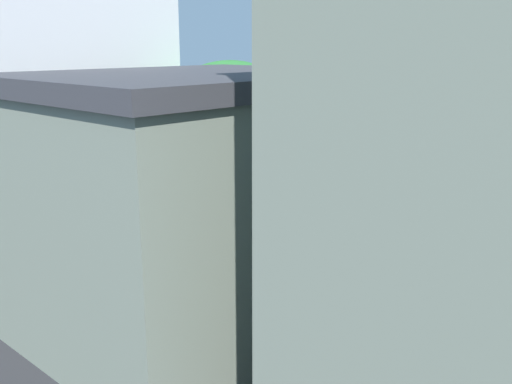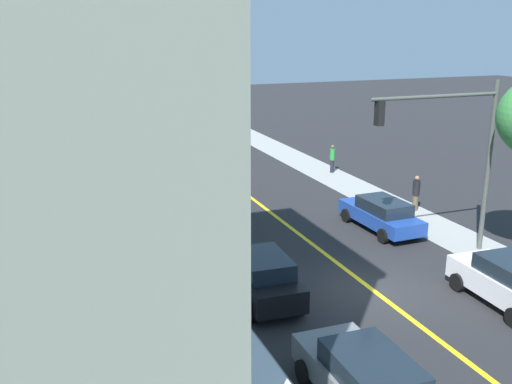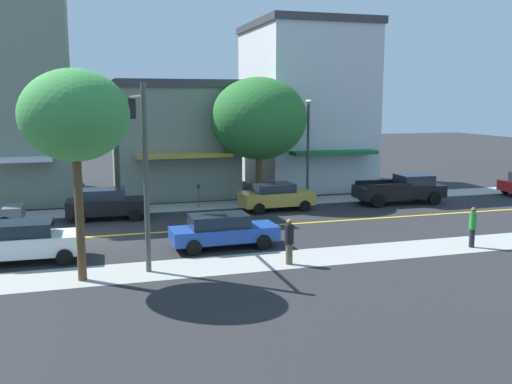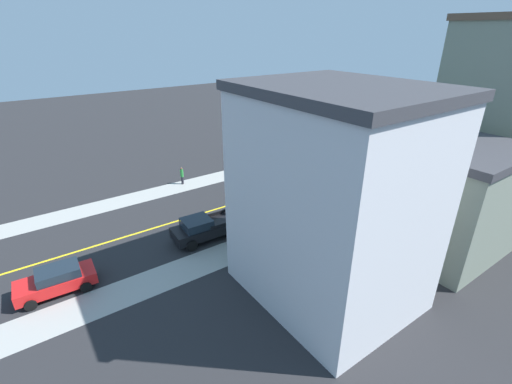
{
  "view_description": "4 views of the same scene",
  "coord_description": "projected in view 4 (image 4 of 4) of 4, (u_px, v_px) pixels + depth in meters",
  "views": [
    {
      "loc": [
        -23.79,
        -6.98,
        8.37
      ],
      "look_at": [
        -2.63,
        12.54,
        1.01
      ],
      "focal_mm": 40.78,
      "sensor_mm": 36.0,
      "label": 1
    },
    {
      "loc": [
        -10.65,
        -16.3,
        9.05
      ],
      "look_at": [
        -1.44,
        7.76,
        1.67
      ],
      "focal_mm": 41.25,
      "sensor_mm": 36.0,
      "label": 2
    },
    {
      "loc": [
        27.24,
        -0.26,
        6.34
      ],
      "look_at": [
        0.84,
        7.65,
        1.9
      ],
      "focal_mm": 40.21,
      "sensor_mm": 36.0,
      "label": 3
    },
    {
      "loc": [
        -24.19,
        28.52,
        14.15
      ],
      "look_at": [
        -2.01,
        12.83,
        1.64
      ],
      "focal_mm": 24.84,
      "sensor_mm": 36.0,
      "label": 4
    }
  ],
  "objects": [
    {
      "name": "ground_plane",
      "position": [
        341.0,
        171.0,
        38.82
      ],
      "size": [
        140.0,
        140.0,
        0.0
      ],
      "primitive_type": "plane",
      "color": "#262628"
    },
    {
      "name": "sidewalk_left",
      "position": [
        390.0,
        190.0,
        34.18
      ],
      "size": [
        2.58,
        126.0,
        0.01
      ],
      "primitive_type": "cube",
      "color": "#9E9E99",
      "rests_on": "ground"
    },
    {
      "name": "sidewalk_right",
      "position": [
        302.0,
        156.0,
        43.45
      ],
      "size": [
        2.58,
        126.0,
        0.01
      ],
      "primitive_type": "cube",
      "color": "#9E9E99",
      "rests_on": "ground"
    },
    {
      "name": "road_centerline_stripe",
      "position": [
        341.0,
        171.0,
        38.81
      ],
      "size": [
        0.2,
        126.0,
        0.0
      ],
      "primitive_type": "cube",
      "color": "yellow",
      "rests_on": "ground"
    },
    {
      "name": "brick_apartment_block",
      "position": [
        512.0,
        117.0,
        28.91
      ],
      "size": [
        10.62,
        8.78,
        15.25
      ],
      "rotation": [
        0.0,
        0.0,
        -1.57
      ],
      "color": "gray",
      "rests_on": "ground"
    },
    {
      "name": "pale_office_building",
      "position": [
        429.0,
        191.0,
        24.85
      ],
      "size": [
        11.1,
        7.93,
        7.6
      ],
      "rotation": [
        0.0,
        0.0,
        -1.57
      ],
      "color": "gray",
      "rests_on": "ground"
    },
    {
      "name": "corner_shop_building",
      "position": [
        332.0,
        200.0,
        18.73
      ],
      "size": [
        10.83,
        7.98,
        11.88
      ],
      "rotation": [
        0.0,
        0.0,
        -1.57
      ],
      "color": "silver",
      "rests_on": "ground"
    },
    {
      "name": "street_tree_left_near",
      "position": [
        323.0,
        162.0,
        26.28
      ],
      "size": [
        5.95,
        5.95,
        7.73
      ],
      "color": "brown",
      "rests_on": "ground"
    },
    {
      "name": "street_tree_right_corner",
      "position": [
        306.0,
        107.0,
        41.64
      ],
      "size": [
        3.72,
        3.72,
        7.4
      ],
      "color": "brown",
      "rests_on": "ground"
    },
    {
      "name": "fire_hydrant",
      "position": [
        384.0,
        184.0,
        34.44
      ],
      "size": [
        0.44,
        0.24,
        0.84
      ],
      "color": "red",
      "rests_on": "ground"
    },
    {
      "name": "parking_meter",
      "position": [
        344.0,
        196.0,
        30.94
      ],
      "size": [
        0.12,
        0.18,
        1.41
      ],
      "color": "#4C4C51",
      "rests_on": "ground"
    },
    {
      "name": "traffic_light_mast",
      "position": [
        302.0,
        123.0,
        39.32
      ],
      "size": [
        5.74,
        0.32,
        6.97
      ],
      "rotation": [
        0.0,
        0.0,
        3.14
      ],
      "color": "#474C47",
      "rests_on": "ground"
    },
    {
      "name": "street_lamp",
      "position": [
        285.0,
        183.0,
        25.85
      ],
      "size": [
        0.7,
        0.36,
        6.36
      ],
      "color": "#38383D",
      "rests_on": "ground"
    },
    {
      "name": "red_sedan_left_curb",
      "position": [
        57.0,
        280.0,
        20.71
      ],
      "size": [
        2.2,
        4.37,
        1.56
      ],
      "rotation": [
        0.0,
        0.0,
        1.52
      ],
      "color": "red",
      "rests_on": "ground"
    },
    {
      "name": "gold_sedan_left_curb",
      "position": [
        293.0,
        200.0,
        30.29
      ],
      "size": [
        2.23,
        4.27,
        1.56
      ],
      "rotation": [
        0.0,
        0.0,
        1.61
      ],
      "color": "#B29338",
      "rests_on": "ground"
    },
    {
      "name": "blue_sedan_right_curb",
      "position": [
        282.0,
        165.0,
        38.46
      ],
      "size": [
        2.01,
        4.64,
        1.47
      ],
      "rotation": [
        0.0,
        0.0,
        1.6
      ],
      "color": "#1E429E",
      "rests_on": "ground"
    },
    {
      "name": "grey_sedan_left_curb",
      "position": [
        404.0,
        163.0,
        38.72
      ],
      "size": [
        2.13,
        4.67,
        1.57
      ],
      "rotation": [
        0.0,
        0.0,
        1.56
      ],
      "color": "slate",
      "rests_on": "ground"
    },
    {
      "name": "black_sedan_left_curb",
      "position": [
        366.0,
        176.0,
        35.18
      ],
      "size": [
        2.1,
        4.31,
        1.65
      ],
      "rotation": [
        0.0,
        0.0,
        1.52
      ],
      "color": "black",
      "rests_on": "ground"
    },
    {
      "name": "white_sedan_right_curb",
      "position": [
        334.0,
        151.0,
        42.5
      ],
      "size": [
        2.17,
        4.22,
        1.61
      ],
      "rotation": [
        0.0,
        0.0,
        1.54
      ],
      "color": "silver",
      "rests_on": "ground"
    },
    {
      "name": "black_pickup_truck",
      "position": [
        207.0,
        227.0,
        26.1
      ],
      "size": [
        2.46,
        5.57,
        1.76
      ],
      "rotation": [
        0.0,
        0.0,
        1.53
      ],
      "color": "black",
      "rests_on": "ground"
    },
    {
      "name": "pedestrian_green_shirt",
      "position": [
        182.0,
        175.0,
        35.19
      ],
      "size": [
        0.31,
        0.31,
        1.77
      ],
      "rotation": [
        0.0,
        0.0,
        4.99
      ],
      "color": "black",
      "rests_on": "ground"
    },
    {
      "name": "pedestrian_white_shirt",
      "position": [
        328.0,
        141.0,
        46.23
      ],
      "size": [
        0.34,
        0.34,
        1.63
      ],
      "rotation": [
        0.0,
        0.0,
        0.77
      ],
      "color": "#33384C",
      "rests_on": "ground"
    },
    {
      "name": "pedestrian_blue_shirt",
      "position": [
        400.0,
        182.0,
        33.65
      ],
      "size": [
        0.38,
        0.38,
        1.8
      ],
      "rotation": [
        0.0,
        0.0,
        1.55
      ],
      "color": "black",
      "rests_on": "ground"
    },
    {
      "name": "pedestrian_black_shirt",
      "position": [
        251.0,
        158.0,
        39.78
      ],
      "size": [
        0.36,
        0.36,
        1.8
      ],
      "rotation": [
        0.0,
        0.0,
        1.83
      ],
      "color": "brown",
      "rests_on": "ground"
    },
    {
      "name": "small_dog",
      "position": [
        322.0,
        146.0,
        46.14
      ],
      "size": [
        0.72,
        0.37,
        0.53
      ],
      "rotation": [
        0.0,
        0.0,
        0.22
      ],
      "color": "#4C3828",
      "rests_on": "ground"
    }
  ]
}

